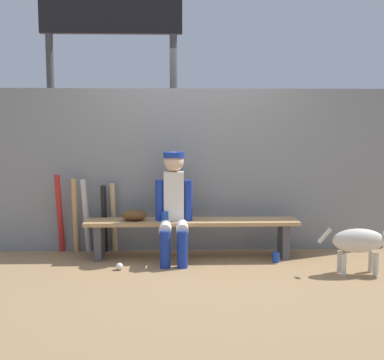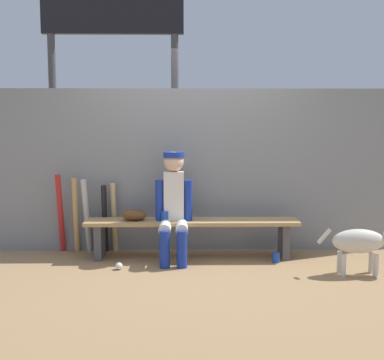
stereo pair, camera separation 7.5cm
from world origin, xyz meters
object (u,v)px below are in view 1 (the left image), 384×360
object	(u,v)px
scoreboard	(115,30)
dog	(364,241)
bat_aluminum_black	(104,219)
cup_on_ground	(276,257)
baseball_glove	(134,215)
bat_wood_natural	(114,218)
bat_aluminum_silver	(86,216)
bat_wood_tan	(75,216)
player_seated	(174,203)
cup_on_bench	(165,216)
dugout_bench	(192,228)
bat_aluminum_red	(60,214)
baseball	(119,266)

from	to	relation	value
scoreboard	dog	world-z (taller)	scoreboard
bat_aluminum_black	cup_on_ground	world-z (taller)	bat_aluminum_black
bat_aluminum_black	baseball_glove	bearing A→B (deg)	-32.59
bat_wood_natural	bat_aluminum_silver	xyz separation A→B (m)	(-0.31, -0.07, 0.03)
baseball_glove	bat_wood_natural	world-z (taller)	bat_wood_natural
bat_wood_tan	dog	world-z (taller)	bat_wood_tan
baseball_glove	player_seated	bearing A→B (deg)	-13.27
cup_on_bench	bat_wood_natural	bearing A→B (deg)	151.15
bat_aluminum_silver	scoreboard	bearing A→B (deg)	77.12
bat_aluminum_black	cup_on_ground	size ratio (longest dim) A/B	7.30
bat_aluminum_silver	scoreboard	distance (m)	2.54
bat_aluminum_black	cup_on_ground	distance (m)	2.00
dog	player_seated	bearing A→B (deg)	164.11
baseball_glove	bat_wood_tan	xyz separation A→B (m)	(-0.70, 0.22, -0.05)
baseball_glove	cup_on_bench	world-z (taller)	baseball_glove
player_seated	cup_on_ground	xyz separation A→B (m)	(1.11, -0.10, -0.58)
bat_wood_tan	scoreboard	distance (m)	2.54
dugout_bench	bat_aluminum_red	world-z (taller)	bat_aluminum_red
player_seated	bat_wood_tan	distance (m)	1.21
bat_wood_tan	baseball	world-z (taller)	bat_wood_tan
scoreboard	bat_wood_tan	bearing A→B (deg)	-109.87
baseball_glove	bat_aluminum_red	xyz separation A→B (m)	(-0.87, 0.21, -0.02)
baseball_glove	bat_aluminum_black	world-z (taller)	bat_aluminum_black
scoreboard	cup_on_ground	bearing A→B (deg)	-37.51
baseball_glove	cup_on_bench	bearing A→B (deg)	-10.47
player_seated	dog	world-z (taller)	player_seated
bat_aluminum_silver	scoreboard	xyz separation A→B (m)	(0.24, 1.04, 2.31)
bat_aluminum_black	cup_on_bench	size ratio (longest dim) A/B	7.30
baseball	cup_on_bench	xyz separation A→B (m)	(0.46, 0.38, 0.45)
bat_aluminum_red	dog	xyz separation A→B (m)	(3.21, -0.86, -0.13)
baseball_glove	bat_aluminum_black	size ratio (longest dim) A/B	0.35
bat_wood_natural	cup_on_bench	xyz separation A→B (m)	(0.61, -0.33, 0.08)
bat_wood_tan	player_seated	bearing A→B (deg)	-16.02
bat_wood_tan	bat_aluminum_red	world-z (taller)	bat_aluminum_red
dugout_bench	player_seated	bearing A→B (deg)	-152.57
bat_aluminum_black	dog	xyz separation A→B (m)	(2.70, -0.88, -0.07)
cup_on_bench	cup_on_ground	bearing A→B (deg)	-6.79
cup_on_ground	baseball	bearing A→B (deg)	-171.96
player_seated	cup_on_bench	xyz separation A→B (m)	(-0.10, 0.04, -0.16)
player_seated	scoreboard	world-z (taller)	scoreboard
bat_wood_natural	dog	world-z (taller)	bat_wood_natural
bat_aluminum_red	scoreboard	size ratio (longest dim) A/B	0.24
bat_aluminum_black	bat_wood_tan	distance (m)	0.34
dugout_bench	cup_on_bench	size ratio (longest dim) A/B	21.52
baseball_glove	bat_aluminum_silver	size ratio (longest dim) A/B	0.32
dugout_bench	bat_wood_natural	xyz separation A→B (m)	(-0.91, 0.27, 0.07)
player_seated	bat_aluminum_red	distance (m)	1.37
baseball_glove	cup_on_bench	size ratio (longest dim) A/B	2.55
bat_aluminum_black	baseball	bearing A→B (deg)	-69.49
baseball	scoreboard	distance (m)	3.20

